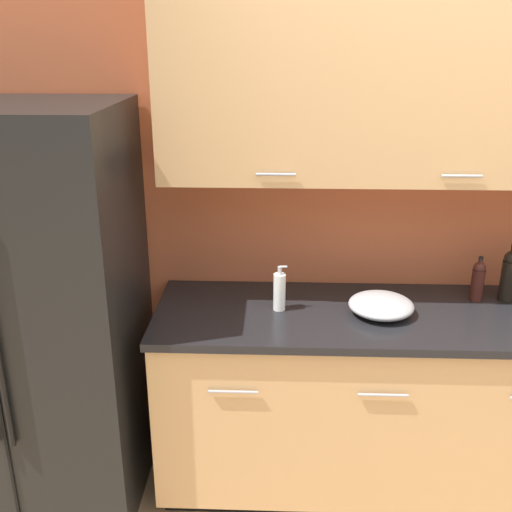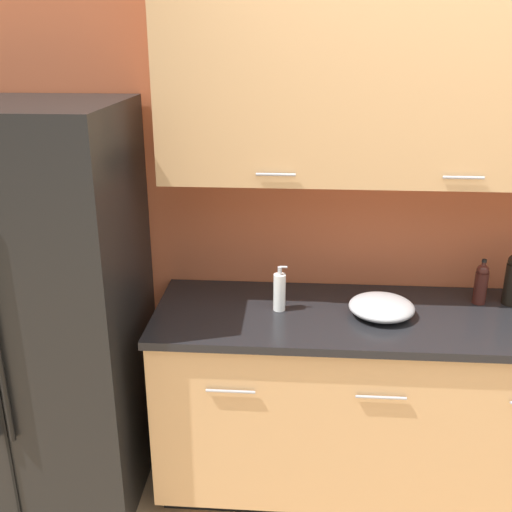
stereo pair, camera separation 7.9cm
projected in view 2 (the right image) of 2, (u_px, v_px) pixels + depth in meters
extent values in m
cube|color=#BC5B38|center=(467.00, 208.00, 2.75)|extent=(10.00, 0.05, 2.60)
cube|color=tan|center=(465.00, 70.00, 2.37)|extent=(2.46, 0.32, 0.91)
cylinder|color=#99999E|center=(276.00, 175.00, 2.39)|extent=(0.16, 0.01, 0.01)
cylinder|color=#99999E|center=(464.00, 178.00, 2.34)|extent=(0.16, 0.01, 0.01)
cube|color=black|center=(424.00, 473.00, 2.91)|extent=(2.45, 0.54, 0.09)
cube|color=tan|center=(435.00, 401.00, 2.72)|extent=(2.49, 0.62, 0.79)
cube|color=black|center=(446.00, 320.00, 2.56)|extent=(2.52, 0.64, 0.03)
cylinder|color=#99999E|center=(231.00, 391.00, 2.40)|extent=(0.20, 0.01, 0.01)
cylinder|color=#99999E|center=(381.00, 397.00, 2.36)|extent=(0.20, 0.01, 0.01)
cube|color=black|center=(31.00, 310.00, 2.65)|extent=(0.94, 0.71, 1.80)
cylinder|color=white|center=(279.00, 292.00, 2.59)|extent=(0.05, 0.05, 0.17)
cylinder|color=#B2B2B5|center=(280.00, 271.00, 2.56)|extent=(0.02, 0.02, 0.04)
cylinder|color=#B2B2B5|center=(284.00, 267.00, 2.55)|extent=(0.03, 0.01, 0.01)
cylinder|color=#3D1914|center=(480.00, 288.00, 2.66)|extent=(0.06, 0.06, 0.15)
sphere|color=#3D1914|center=(483.00, 271.00, 2.63)|extent=(0.06, 0.06, 0.06)
cylinder|color=#3D1914|center=(483.00, 267.00, 2.62)|extent=(0.02, 0.02, 0.05)
cylinder|color=black|center=(484.00, 261.00, 2.61)|extent=(0.02, 0.02, 0.01)
ellipsoid|color=#A3A3A5|center=(382.00, 307.00, 2.56)|extent=(0.28, 0.28, 0.08)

